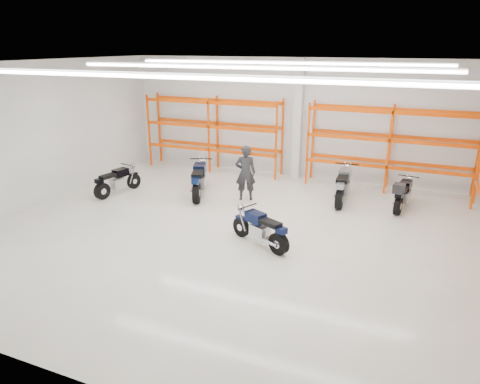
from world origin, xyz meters
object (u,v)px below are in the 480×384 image
at_px(motorcycle_back_a, 116,182).
at_px(motorcycle_back_b, 199,181).
at_px(motorcycle_back_c, 343,186).
at_px(structural_column, 298,120).
at_px(motorcycle_main, 262,230).
at_px(standing_man, 245,173).
at_px(motorcycle_back_d, 402,195).

height_order(motorcycle_back_a, motorcycle_back_b, motorcycle_back_b).
bearing_deg(motorcycle_back_c, motorcycle_back_a, -163.10).
distance_m(motorcycle_back_c, structural_column, 3.52).
distance_m(motorcycle_main, standing_man, 3.56).
xyz_separation_m(motorcycle_back_b, structural_column, (2.46, 3.45, 1.71)).
bearing_deg(motorcycle_back_a, structural_column, 40.31).
distance_m(motorcycle_back_a, motorcycle_back_c, 7.71).
relative_size(motorcycle_back_a, structural_column, 0.43).
bearing_deg(motorcycle_main, motorcycle_back_d, 51.99).
bearing_deg(motorcycle_back_a, motorcycle_back_b, 19.28).
xyz_separation_m(motorcycle_main, motorcycle_back_c, (1.36, 4.15, 0.09)).
bearing_deg(motorcycle_back_d, motorcycle_main, -128.01).
bearing_deg(motorcycle_back_d, motorcycle_back_b, -169.15).
xyz_separation_m(motorcycle_back_a, motorcycle_back_c, (7.38, 2.24, 0.09)).
height_order(motorcycle_back_c, structural_column, structural_column).
bearing_deg(motorcycle_back_d, motorcycle_back_c, 178.74).
xyz_separation_m(motorcycle_back_a, standing_man, (4.34, 1.20, 0.48)).
bearing_deg(motorcycle_back_c, motorcycle_main, -108.17).
xyz_separation_m(motorcycle_back_b, standing_man, (1.61, 0.24, 0.38)).
distance_m(motorcycle_back_a, motorcycle_back_d, 9.49).
bearing_deg(standing_man, motorcycle_back_a, -8.57).
bearing_deg(motorcycle_back_a, motorcycle_back_d, 13.41).
bearing_deg(structural_column, standing_man, -104.93).
relative_size(motorcycle_back_a, motorcycle_back_b, 0.84).
xyz_separation_m(motorcycle_back_b, motorcycle_back_d, (6.50, 1.25, -0.05)).
distance_m(standing_man, structural_column, 3.58).
height_order(motorcycle_main, standing_man, standing_man).
bearing_deg(motorcycle_back_d, motorcycle_back_a, -166.59).
xyz_separation_m(motorcycle_back_d, standing_man, (-4.89, -1.01, 0.43)).
xyz_separation_m(motorcycle_back_c, motorcycle_back_d, (1.85, -0.04, -0.04)).
height_order(standing_man, structural_column, structural_column).
height_order(motorcycle_back_a, motorcycle_back_d, motorcycle_back_d).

